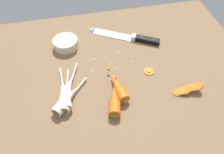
{
  "coord_description": "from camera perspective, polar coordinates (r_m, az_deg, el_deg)",
  "views": [
    {
      "loc": [
        -13.44,
        -63.69,
        72.93
      ],
      "look_at": [
        0.0,
        -2.0,
        1.5
      ],
      "focal_mm": 39.04,
      "sensor_mm": 36.0,
      "label": 1
    }
  ],
  "objects": [
    {
      "name": "prep_bowl",
      "position": [
        1.11,
        -10.85,
        7.8
      ],
      "size": [
        11.0,
        11.0,
        4.0
      ],
      "color": "beige",
      "rests_on": "ground_plane"
    },
    {
      "name": "carrot_slice_stack",
      "position": [
        0.96,
        17.37,
        -2.76
      ],
      "size": [
        11.15,
        3.69,
        3.72
      ],
      "color": "orange",
      "rests_on": "ground_plane"
    },
    {
      "name": "whole_carrot",
      "position": [
        0.91,
        1.37,
        -2.39
      ],
      "size": [
        6.25,
        17.75,
        4.2
      ],
      "color": "orange",
      "rests_on": "ground_plane"
    },
    {
      "name": "parsnip_mid_left",
      "position": [
        0.89,
        -10.64,
        -5.37
      ],
      "size": [
        14.39,
        16.18,
        4.0
      ],
      "color": "silver",
      "rests_on": "ground_plane"
    },
    {
      "name": "parsnip_back",
      "position": [
        0.9,
        -10.84,
        -4.43
      ],
      "size": [
        6.0,
        20.59,
        4.0
      ],
      "color": "silver",
      "rests_on": "ground_plane"
    },
    {
      "name": "ground_plane",
      "position": [
        0.99,
        -0.25,
        -0.49
      ],
      "size": [
        120.0,
        90.0,
        4.0
      ],
      "primitive_type": "cube",
      "color": "brown"
    },
    {
      "name": "parsnip_front",
      "position": [
        0.91,
        -11.13,
        -3.89
      ],
      "size": [
        4.51,
        21.4,
        4.0
      ],
      "color": "silver",
      "rests_on": "ground_plane"
    },
    {
      "name": "whole_carrot_second",
      "position": [
        0.88,
        0.65,
        -5.17
      ],
      "size": [
        7.4,
        18.11,
        4.2
      ],
      "color": "orange",
      "rests_on": "ground_plane"
    },
    {
      "name": "chefs_knife",
      "position": [
        1.15,
        2.24,
        9.67
      ],
      "size": [
        31.66,
        20.43,
        4.18
      ],
      "color": "silver",
      "rests_on": "ground_plane"
    },
    {
      "name": "mince_crumbs",
      "position": [
        1.03,
        -0.41,
        3.62
      ],
      "size": [
        19.31,
        11.23,
        0.86
      ],
      "color": "silver",
      "rests_on": "ground_plane"
    },
    {
      "name": "carrot_slice_stray_near",
      "position": [
        1.0,
        8.62,
        1.41
      ],
      "size": [
        4.16,
        4.16,
        0.7
      ],
      "color": "orange",
      "rests_on": "ground_plane"
    },
    {
      "name": "parsnip_mid_right",
      "position": [
        0.91,
        -10.47,
        -3.53
      ],
      "size": [
        10.12,
        22.94,
        4.0
      ],
      "color": "silver",
      "rests_on": "ground_plane"
    }
  ]
}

